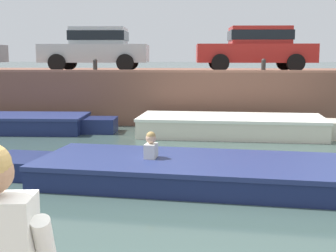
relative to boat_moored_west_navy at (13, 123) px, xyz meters
name	(u,v)px	position (x,y,z in m)	size (l,w,h in m)	color
ground_plane	(191,174)	(5.49, -4.80, -0.25)	(400.00, 400.00, 0.00)	#384C47
far_quay_wall	(197,93)	(5.49, 4.44, 0.62)	(60.00, 6.00, 1.74)	brown
far_wall_coping	(196,71)	(5.49, 1.56, 1.53)	(60.00, 0.24, 0.08)	#925F4C
boat_moored_west_navy	(13,123)	(0.00, 0.00, 0.00)	(5.83, 1.93, 0.51)	navy
boat_moored_central_cream	(240,126)	(6.79, -0.29, 0.03)	(6.32, 2.43, 0.56)	silver
motorboat_passing	(182,171)	(5.35, -5.46, -0.04)	(6.96, 2.87, 0.92)	navy
car_left_inner_silver	(97,47)	(1.88, 3.25, 2.33)	(3.89, 2.09, 1.54)	#B7BABC
car_centre_red	(256,47)	(7.59, 3.25, 2.34)	(4.14, 2.08, 1.54)	#B2231E
mooring_bollard_mid	(95,65)	(2.16, 1.69, 1.73)	(0.15, 0.15, 0.45)	#2D2B28
mooring_bollard_east	(263,65)	(7.66, 1.69, 1.73)	(0.15, 0.15, 0.45)	#2D2B28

